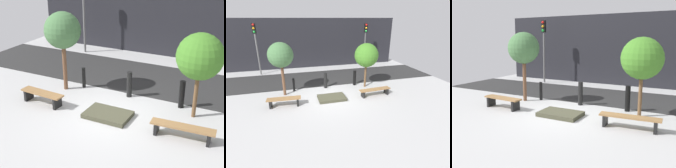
# 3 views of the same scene
# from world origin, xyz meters

# --- Properties ---
(ground_plane) EXTENTS (18.00, 18.00, 0.00)m
(ground_plane) POSITION_xyz_m (0.00, 0.00, 0.00)
(ground_plane) COLOR #ABABAB
(road_strip) EXTENTS (18.00, 3.79, 0.01)m
(road_strip) POSITION_xyz_m (0.00, 3.87, 0.01)
(road_strip) COLOR #292929
(road_strip) RESTS_ON ground
(building_facade) EXTENTS (16.20, 0.50, 4.48)m
(building_facade) POSITION_xyz_m (0.00, 7.64, 2.24)
(building_facade) COLOR black
(building_facade) RESTS_ON ground
(bench_left) EXTENTS (1.79, 0.53, 0.47)m
(bench_left) POSITION_xyz_m (-2.66, -0.31, 0.34)
(bench_left) COLOR black
(bench_left) RESTS_ON ground
(bench_right) EXTENTS (1.99, 0.50, 0.44)m
(bench_right) POSITION_xyz_m (2.66, -0.31, 0.32)
(bench_right) COLOR black
(bench_right) RESTS_ON ground
(planter_bed) EXTENTS (1.59, 1.04, 0.16)m
(planter_bed) POSITION_xyz_m (0.00, -0.11, 0.08)
(planter_bed) COLOR #42412F
(planter_bed) RESTS_ON ground
(tree_behind_left_bench) EXTENTS (1.45, 1.45, 3.21)m
(tree_behind_left_bench) POSITION_xyz_m (-2.66, 1.23, 2.46)
(tree_behind_left_bench) COLOR brown
(tree_behind_left_bench) RESTS_ON ground
(tree_behind_right_bench) EXTENTS (1.55, 1.55, 2.97)m
(tree_behind_right_bench) POSITION_xyz_m (2.66, 1.23, 2.18)
(tree_behind_right_bench) COLOR brown
(tree_behind_right_bench) RESTS_ON ground
(bollard_far_left) EXTENTS (0.14, 0.14, 0.86)m
(bollard_far_left) POSITION_xyz_m (-2.08, 1.73, 0.43)
(bollard_far_left) COLOR black
(bollard_far_left) RESTS_ON ground
(bollard_left) EXTENTS (0.21, 0.21, 1.04)m
(bollard_left) POSITION_xyz_m (0.00, 1.73, 0.52)
(bollard_left) COLOR black
(bollard_left) RESTS_ON ground
(bollard_center) EXTENTS (0.20, 0.20, 1.04)m
(bollard_center) POSITION_xyz_m (2.08, 1.73, 0.52)
(bollard_center) COLOR black
(bollard_center) RESTS_ON ground
(traffic_light_west) EXTENTS (0.28, 0.27, 4.12)m
(traffic_light_west) POSITION_xyz_m (-4.65, 6.05, 2.82)
(traffic_light_west) COLOR slate
(traffic_light_west) RESTS_ON ground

